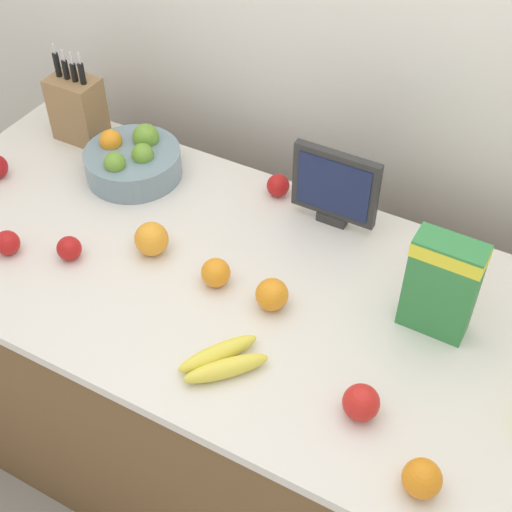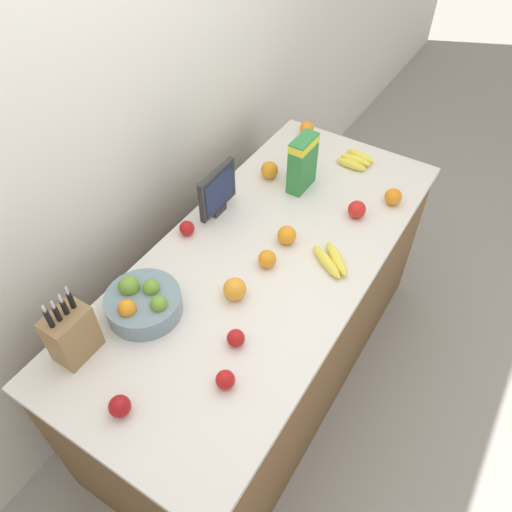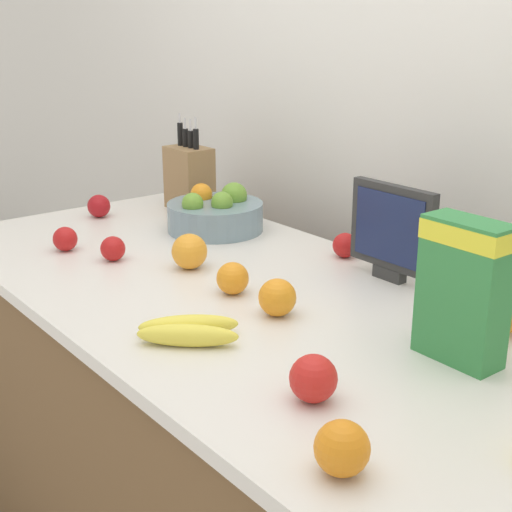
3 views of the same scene
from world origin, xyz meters
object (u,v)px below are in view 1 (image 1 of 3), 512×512
(apple_rightmost, at_px, (7,243))
(small_monitor, at_px, (335,187))
(apple_near_bananas, at_px, (278,185))
(banana_bunch_left, at_px, (222,361))
(orange_near_bowl, at_px, (151,239))
(apple_by_knife_block, at_px, (361,402))
(orange_by_cereal, at_px, (422,478))
(orange_front_center, at_px, (272,295))
(knife_block, at_px, (77,108))
(cereal_box, at_px, (442,282))
(fruit_bowl, at_px, (133,160))
(orange_front_right, at_px, (216,273))
(orange_mid_right, at_px, (449,267))
(apple_rear, at_px, (69,248))

(apple_rightmost, bearing_deg, small_monitor, 36.42)
(apple_rightmost, distance_m, apple_near_bananas, 0.74)
(banana_bunch_left, relative_size, orange_near_bowl, 2.34)
(apple_by_knife_block, xyz_separation_m, orange_by_cereal, (0.17, -0.10, -0.00))
(banana_bunch_left, xyz_separation_m, apple_by_knife_block, (0.32, 0.03, 0.02))
(orange_near_bowl, bearing_deg, orange_front_center, -3.17)
(apple_rightmost, relative_size, orange_by_cereal, 0.83)
(knife_block, xyz_separation_m, cereal_box, (1.21, -0.22, 0.04))
(fruit_bowl, bearing_deg, orange_near_bowl, -46.42)
(small_monitor, distance_m, cereal_box, 0.42)
(small_monitor, height_order, orange_front_right, small_monitor)
(cereal_box, xyz_separation_m, orange_near_bowl, (-0.72, -0.11, -0.10))
(orange_front_right, distance_m, orange_mid_right, 0.58)
(apple_near_bananas, bearing_deg, orange_near_bowl, -116.09)
(banana_bunch_left, xyz_separation_m, orange_near_bowl, (-0.35, 0.24, 0.02))
(banana_bunch_left, relative_size, orange_mid_right, 2.47)
(banana_bunch_left, distance_m, orange_mid_right, 0.62)
(apple_by_knife_block, distance_m, orange_front_center, 0.35)
(fruit_bowl, height_order, orange_front_right, fruit_bowl)
(small_monitor, bearing_deg, apple_near_bananas, 168.74)
(apple_rightmost, height_order, orange_mid_right, orange_mid_right)
(cereal_box, bearing_deg, apple_near_bananas, 155.48)
(cereal_box, xyz_separation_m, apple_by_knife_block, (-0.05, -0.31, -0.11))
(knife_block, relative_size, apple_rightmost, 4.66)
(small_monitor, height_order, apple_near_bananas, small_monitor)
(knife_block, relative_size, orange_by_cereal, 3.89)
(orange_by_cereal, bearing_deg, knife_block, 154.54)
(apple_rear, height_order, orange_near_bowl, orange_near_bowl)
(fruit_bowl, xyz_separation_m, orange_mid_right, (0.94, 0.02, -0.01))
(fruit_bowl, bearing_deg, apple_near_bananas, 15.98)
(knife_block, xyz_separation_m, apple_rear, (0.32, -0.45, -0.07))
(cereal_box, relative_size, orange_mid_right, 3.15)
(fruit_bowl, xyz_separation_m, orange_front_right, (0.44, -0.27, -0.01))
(fruit_bowl, xyz_separation_m, orange_near_bowl, (0.23, -0.25, -0.01))
(small_monitor, xyz_separation_m, apple_rightmost, (-0.69, -0.51, -0.09))
(knife_block, height_order, orange_near_bowl, knife_block)
(small_monitor, height_order, orange_near_bowl, small_monitor)
(fruit_bowl, height_order, orange_mid_right, fruit_bowl)
(orange_near_bowl, bearing_deg, orange_mid_right, 21.04)
(small_monitor, distance_m, banana_bunch_left, 0.57)
(fruit_bowl, relative_size, apple_by_knife_block, 3.51)
(apple_near_bananas, height_order, orange_near_bowl, orange_near_bowl)
(cereal_box, distance_m, apple_rightmost, 1.09)
(orange_mid_right, bearing_deg, knife_block, 177.36)
(knife_block, relative_size, apple_near_bananas, 4.68)
(cereal_box, bearing_deg, apple_rear, -164.84)
(orange_near_bowl, bearing_deg, banana_bunch_left, -33.97)
(banana_bunch_left, bearing_deg, knife_block, 146.24)
(apple_rightmost, bearing_deg, knife_block, 107.80)
(orange_mid_right, bearing_deg, orange_near_bowl, -158.96)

